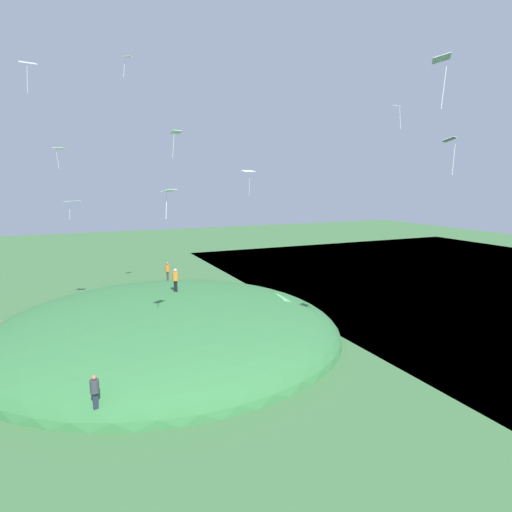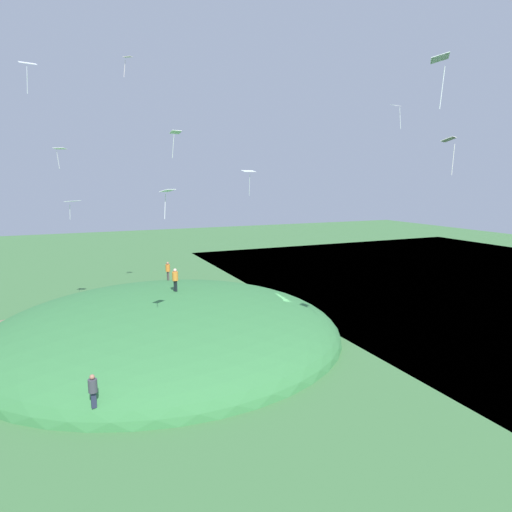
# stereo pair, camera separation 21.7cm
# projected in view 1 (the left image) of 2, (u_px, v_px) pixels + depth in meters

# --- Properties ---
(ground_plane) EXTENTS (160.00, 160.00, 0.00)m
(ground_plane) POSITION_uv_depth(u_px,v_px,m) (271.00, 327.00, 35.60)
(ground_plane) COLOR #3F703D
(grass_hill) EXTENTS (27.38, 26.13, 6.88)m
(grass_hill) POSITION_uv_depth(u_px,v_px,m) (166.00, 336.00, 33.43)
(grass_hill) COLOR #36773F
(grass_hill) RESTS_ON ground_plane
(person_with_child) EXTENTS (0.64, 0.64, 1.83)m
(person_with_child) POSITION_uv_depth(u_px,v_px,m) (175.00, 277.00, 33.36)
(person_with_child) COLOR black
(person_with_child) RESTS_ON grass_hill
(person_walking_path) EXTENTS (0.53, 0.53, 1.73)m
(person_walking_path) POSITION_uv_depth(u_px,v_px,m) (168.00, 269.00, 39.52)
(person_walking_path) COLOR #514442
(person_walking_path) RESTS_ON grass_hill
(person_watching_kites) EXTENTS (0.49, 0.49, 1.73)m
(person_watching_kites) POSITION_uv_depth(u_px,v_px,m) (95.00, 388.00, 20.66)
(person_watching_kites) COLOR #252A43
(person_watching_kites) RESTS_ON grass_hill
(kite_0) EXTENTS (1.20, 1.08, 2.21)m
(kite_0) POSITION_uv_depth(u_px,v_px,m) (450.00, 141.00, 25.22)
(kite_0) COLOR white
(kite_1) EXTENTS (1.09, 0.83, 1.91)m
(kite_1) POSITION_uv_depth(u_px,v_px,m) (28.00, 64.00, 25.97)
(kite_1) COLOR white
(kite_2) EXTENTS (1.17, 0.85, 2.19)m
(kite_2) POSITION_uv_depth(u_px,v_px,m) (248.00, 172.00, 36.58)
(kite_2) COLOR white
(kite_3) EXTENTS (1.10, 0.98, 1.62)m
(kite_3) POSITION_uv_depth(u_px,v_px,m) (60.00, 149.00, 33.84)
(kite_3) COLOR white
(kite_4) EXTENTS (0.74, 0.64, 1.79)m
(kite_4) POSITION_uv_depth(u_px,v_px,m) (397.00, 108.00, 31.88)
(kite_4) COLOR white
(kite_5) EXTENTS (0.92, 0.88, 1.60)m
(kite_5) POSITION_uv_depth(u_px,v_px,m) (169.00, 193.00, 22.84)
(kite_5) COLOR white
(kite_6) EXTENTS (1.34, 1.35, 2.35)m
(kite_6) POSITION_uv_depth(u_px,v_px,m) (442.00, 61.00, 19.68)
(kite_6) COLOR white
(kite_7) EXTENTS (0.84, 0.81, 1.63)m
(kite_7) POSITION_uv_depth(u_px,v_px,m) (127.00, 58.00, 35.34)
(kite_7) COLOR white
(kite_9) EXTENTS (0.88, 0.68, 1.98)m
(kite_9) POSITION_uv_depth(u_px,v_px,m) (175.00, 134.00, 31.44)
(kite_9) COLOR silver
(kite_10) EXTENTS (1.24, 1.25, 1.46)m
(kite_10) POSITION_uv_depth(u_px,v_px,m) (72.00, 202.00, 32.93)
(kite_10) COLOR white
(mooring_post) EXTENTS (0.14, 0.14, 1.30)m
(mooring_post) POSITION_uv_depth(u_px,v_px,m) (305.00, 310.00, 38.01)
(mooring_post) COLOR brown
(mooring_post) RESTS_ON ground_plane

